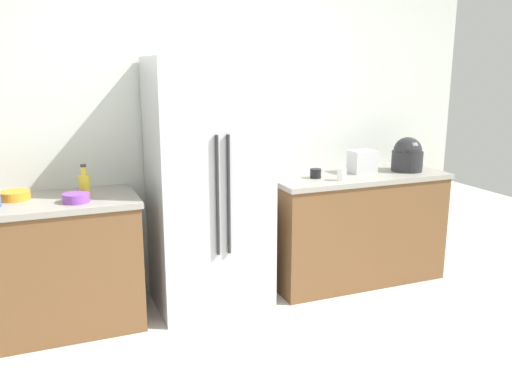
% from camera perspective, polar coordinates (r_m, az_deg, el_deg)
% --- Properties ---
extents(kitchen_back_panel, '(4.92, 0.10, 3.05)m').
position_cam_1_polar(kitchen_back_panel, '(4.22, -6.65, 9.73)').
color(kitchen_back_panel, silver).
rests_on(kitchen_back_panel, ground_plane).
extents(counter_left, '(1.24, 0.64, 0.92)m').
position_cam_1_polar(counter_left, '(3.92, -21.47, -7.36)').
color(counter_left, brown).
rests_on(counter_left, ground_plane).
extents(counter_right, '(1.49, 0.64, 0.92)m').
position_cam_1_polar(counter_right, '(4.59, 10.44, -3.68)').
color(counter_right, brown).
rests_on(counter_right, ground_plane).
extents(refrigerator, '(0.83, 0.66, 1.85)m').
position_cam_1_polar(refrigerator, '(3.93, -5.09, 0.65)').
color(refrigerator, '#B7BABF').
rests_on(refrigerator, ground_plane).
extents(toaster, '(0.21, 0.17, 0.19)m').
position_cam_1_polar(toaster, '(4.52, 11.33, 3.22)').
color(toaster, silver).
rests_on(toaster, counter_right).
extents(rice_cooker, '(0.26, 0.26, 0.29)m').
position_cam_1_polar(rice_cooker, '(4.68, 15.93, 3.77)').
color(rice_cooker, '#262628').
rests_on(rice_cooker, counter_right).
extents(bottle_b, '(0.07, 0.07, 0.22)m').
position_cam_1_polar(bottle_b, '(3.79, -17.93, 0.80)').
color(bottle_b, yellow).
rests_on(bottle_b, counter_left).
extents(cup_b, '(0.09, 0.09, 0.07)m').
position_cam_1_polar(cup_b, '(4.25, 6.41, 2.00)').
color(cup_b, black).
rests_on(cup_b, counter_right).
extents(cup_c, '(0.07, 0.07, 0.10)m').
position_cam_1_polar(cup_c, '(4.18, 9.17, 1.90)').
color(cup_c, white).
rests_on(cup_c, counter_right).
extents(bowl_a, '(0.19, 0.19, 0.06)m').
position_cam_1_polar(bowl_a, '(3.87, -24.46, -0.34)').
color(bowl_a, orange).
rests_on(bowl_a, counter_left).
extents(bowl_b, '(0.17, 0.17, 0.06)m').
position_cam_1_polar(bowl_b, '(3.66, -18.73, -0.59)').
color(bowl_b, purple).
rests_on(bowl_b, counter_left).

